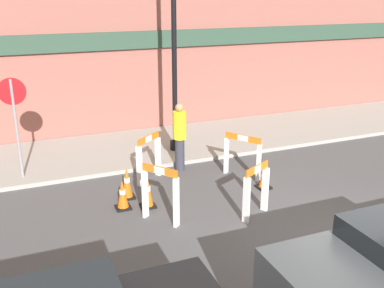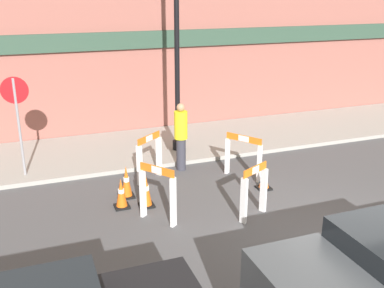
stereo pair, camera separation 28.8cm
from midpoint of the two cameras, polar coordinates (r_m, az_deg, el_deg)
ground_plane at (r=8.35m, az=17.46°, el=-12.01°), size 60.00×60.00×0.00m
sidewalk_slab at (r=13.07m, az=0.70°, el=0.59°), size 18.00×3.10×0.10m
storefront_facade at (r=13.98m, az=-1.92°, el=13.14°), size 18.00×0.22×5.50m
stop_sign at (r=10.66m, az=-22.34°, el=3.78°), size 0.60×0.12×2.30m
barricade_0 at (r=10.47m, az=5.63°, el=-1.29°), size 0.61×0.84×1.03m
barricade_1 at (r=10.26m, az=-6.30°, el=-1.63°), size 0.71×0.59×1.10m
barricade_2 at (r=8.44m, az=-5.04°, el=-6.21°), size 0.56×0.70×1.12m
barricade_3 at (r=8.69m, az=7.21°, el=-5.79°), size 0.69×0.44×1.06m
traffic_cone_0 at (r=10.06m, az=8.32°, el=-4.41°), size 0.30×0.30×0.45m
traffic_cone_1 at (r=9.56m, az=-9.11°, el=-4.92°), size 0.30×0.30×0.71m
traffic_cone_2 at (r=9.12m, az=-6.58°, el=-6.01°), size 0.30×0.30×0.71m
traffic_cone_3 at (r=9.15m, az=-9.71°, el=-6.37°), size 0.30×0.30×0.63m
person_worker at (r=10.73m, az=-2.35°, el=1.19°), size 0.34×0.34×1.67m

